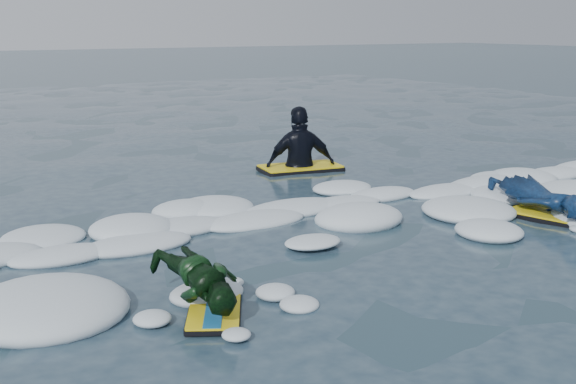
% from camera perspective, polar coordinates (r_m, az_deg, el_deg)
% --- Properties ---
extents(ground, '(120.00, 120.00, 0.00)m').
position_cam_1_polar(ground, '(7.05, 5.36, -4.91)').
color(ground, '#173139').
rests_on(ground, ground).
extents(foam_band, '(12.00, 3.10, 0.30)m').
position_cam_1_polar(foam_band, '(7.87, 0.93, -2.93)').
color(foam_band, white).
rests_on(foam_band, ground).
extents(prone_woman_unit, '(0.95, 1.67, 0.41)m').
position_cam_1_polar(prone_woman_unit, '(8.83, 19.41, -0.50)').
color(prone_woman_unit, black).
rests_on(prone_woman_unit, ground).
extents(prone_child_unit, '(0.70, 1.18, 0.43)m').
position_cam_1_polar(prone_child_unit, '(5.68, -6.71, -7.15)').
color(prone_child_unit, black).
rests_on(prone_child_unit, ground).
extents(waiting_rider_unit, '(1.31, 0.85, 1.84)m').
position_cam_1_polar(waiting_rider_unit, '(10.92, 0.99, 1.98)').
color(waiting_rider_unit, black).
rests_on(waiting_rider_unit, ground).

